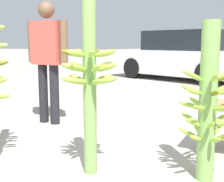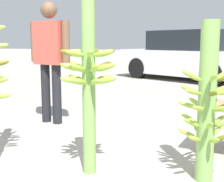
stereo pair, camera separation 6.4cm
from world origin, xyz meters
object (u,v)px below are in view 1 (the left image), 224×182
at_px(banana_stalk_center, 90,80).
at_px(vendor_person, 48,52).
at_px(banana_stalk_right, 208,103).
at_px(parked_car, 184,56).

height_order(banana_stalk_center, vendor_person, vendor_person).
height_order(banana_stalk_right, parked_car, parked_car).
distance_m(banana_stalk_center, vendor_person, 1.80).
bearing_deg(parked_car, banana_stalk_right, -146.10).
relative_size(banana_stalk_right, vendor_person, 0.78).
bearing_deg(banana_stalk_center, parked_car, 91.15).
xyz_separation_m(banana_stalk_center, banana_stalk_right, (0.92, 0.19, -0.17)).
bearing_deg(parked_car, vendor_person, -165.37).
distance_m(banana_stalk_center, parked_car, 7.09).
distance_m(banana_stalk_center, banana_stalk_right, 0.96).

